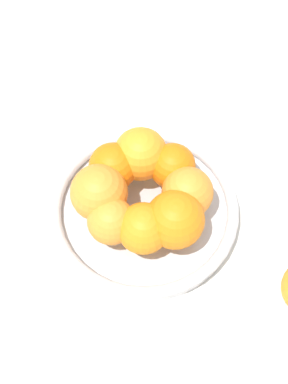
# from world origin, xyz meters

# --- Properties ---
(ground_plane) EXTENTS (4.00, 4.00, 0.00)m
(ground_plane) POSITION_xyz_m (0.00, 0.00, 0.00)
(ground_plane) COLOR silver
(fruit_bowl) EXTENTS (0.28, 0.28, 0.04)m
(fruit_bowl) POSITION_xyz_m (0.00, 0.00, 0.02)
(fruit_bowl) COLOR silver
(fruit_bowl) RESTS_ON ground_plane
(orange_pile) EXTENTS (0.20, 0.20, 0.08)m
(orange_pile) POSITION_xyz_m (0.00, -0.00, 0.08)
(orange_pile) COLOR orange
(orange_pile) RESTS_ON fruit_bowl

